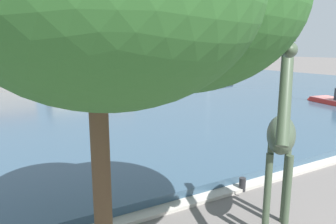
% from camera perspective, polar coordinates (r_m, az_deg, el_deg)
% --- Properties ---
extents(harbor_water, '(89.61, 54.10, 0.40)m').
position_cam_1_polar(harbor_water, '(36.34, -17.78, 3.35)').
color(harbor_water, '#334C60').
rests_on(harbor_water, ground).
extents(quay_edge_coping, '(89.61, 0.50, 0.12)m').
position_cam_1_polar(quay_edge_coping, '(11.97, 12.35, -13.51)').
color(quay_edge_coping, '#ADA89E').
rests_on(quay_edge_coping, ground).
extents(giraffe_statue, '(2.62, 2.36, 5.40)m').
position_cam_1_polar(giraffe_statue, '(8.65, 19.90, -4.76)').
color(giraffe_statue, '#3D4C38').
rests_on(giraffe_statue, ground).
extents(sailboat_black, '(3.39, 6.58, 8.39)m').
position_cam_1_polar(sailboat_black, '(41.91, 7.25, 5.07)').
color(sailboat_black, black).
rests_on(sailboat_black, ground).
extents(shade_tree, '(6.95, 6.83, 7.81)m').
position_cam_1_polar(shade_tree, '(5.98, -9.78, 19.31)').
color(shade_tree, brown).
rests_on(shade_tree, ground).
extents(mooring_bollard, '(0.24, 0.24, 0.50)m').
position_cam_1_polar(mooring_bollard, '(11.89, 13.42, -12.75)').
color(mooring_bollard, '#232326').
rests_on(mooring_bollard, ground).
extents(townhouse_wide_warehouse, '(8.57, 7.09, 8.78)m').
position_cam_1_polar(townhouse_wide_warehouse, '(67.18, -27.53, 9.77)').
color(townhouse_wide_warehouse, tan).
rests_on(townhouse_wide_warehouse, ground).
extents(townhouse_narrow_midrow, '(8.31, 7.04, 9.38)m').
position_cam_1_polar(townhouse_narrow_midrow, '(67.18, -18.10, 10.76)').
color(townhouse_narrow_midrow, tan).
rests_on(townhouse_narrow_midrow, ground).
extents(townhouse_end_terrace, '(9.11, 6.81, 9.54)m').
position_cam_1_polar(townhouse_end_terrace, '(72.12, -10.87, 11.20)').
color(townhouse_end_terrace, tan).
rests_on(townhouse_end_terrace, ground).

